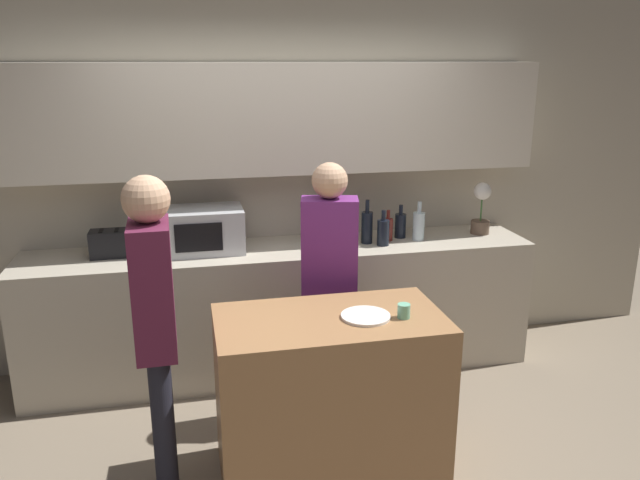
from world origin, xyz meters
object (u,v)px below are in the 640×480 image
Objects in this scene: bottle_3 at (367,227)px; person_center at (329,270)px; potted_plant at (481,208)px; bottle_1 at (342,232)px; microwave at (205,230)px; bottle_4 at (383,232)px; bottle_7 at (419,225)px; toaster at (110,243)px; bottle_2 at (348,225)px; cup_0 at (404,311)px; person_left at (155,315)px; bottle_0 at (321,226)px; bottle_5 at (388,229)px; plate_on_island at (366,316)px; bottle_6 at (400,225)px.

bottle_3 is 0.77m from person_center.
bottle_1 is at bearing -173.87° from potted_plant.
microwave is 1.78× the size of bottle_1.
bottle_4 is 0.31m from bottle_7.
potted_plant is 0.24× the size of person_center.
toaster is 1.67m from bottle_2.
bottle_7 is at bearing 66.13° from cup_0.
microwave is at bearing -177.68° from bottle_2.
microwave is 6.84× the size of cup_0.
bottle_1 is at bearing 132.46° from person_left.
person_center is at bearing -111.29° from bottle_1.
microwave reaches higher than bottle_0.
bottle_3 is 0.17m from bottle_5.
bottle_3 is 1.23× the size of plate_on_island.
bottle_7 is at bearing -8.06° from bottle_5.
bottle_3 reaches higher than plate_on_island.
bottle_4 is 1.93m from person_left.
toaster is at bearing -14.78° from person_center.
bottle_7 is (0.30, 0.07, 0.01)m from bottle_4.
bottle_7 is 1.04m from person_center.
bottle_4 is 0.89× the size of bottle_7.
cup_0 is at bearing -55.14° from microwave.
bottle_6 is 1.51m from plate_on_island.
potted_plant is at bearing -2.07° from bottle_6.
cup_0 is at bearing -98.06° from bottle_3.
toaster is at bearing 179.86° from microwave.
bottle_6 is at bearing -2.48° from bottle_2.
toaster is 1.95m from bottle_5.
bottle_7 is at bearing 5.07° from bottle_1.
bottle_4 is 0.77m from person_center.
bottle_5 is (0.37, 0.08, -0.02)m from bottle_1.
plate_on_island is at bearing -60.07° from microwave.
bottle_2 is at bearing 62.13° from bottle_1.
bottle_0 is 0.34m from bottle_3.
bottle_1 is 1.26m from cup_0.
bottle_0 is 1.30× the size of bottle_5.
person_center is (1.35, -0.70, -0.05)m from toaster.
bottle_0 reaches higher than bottle_4.
bottle_1 is 1.26× the size of bottle_5.
cup_0 is 0.04× the size of person_left.
bottle_6 is 2.18m from person_left.
bottle_6 is 3.28× the size of cup_0.
bottle_0 is at bearing 170.47° from bottle_7.
toaster reaches higher than cup_0.
microwave is at bearing 119.93° from plate_on_island.
bottle_5 is at bearing -10.21° from bottle_0.
person_center reaches higher than bottle_0.
potted_plant is 0.76m from bottle_5.
bottle_4 is at bearing -120.39° from person_center.
bottle_4 is (1.24, -0.14, -0.05)m from microwave.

